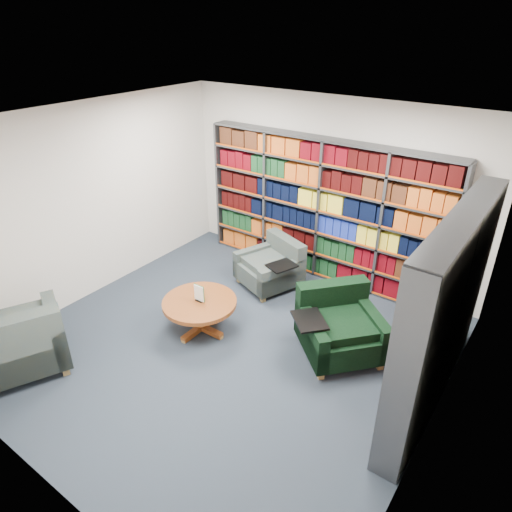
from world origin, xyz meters
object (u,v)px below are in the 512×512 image
Objects in this scene: coffee_table at (200,307)px; chair_teal_front at (18,345)px; chair_teal_left at (273,267)px; chair_green_right at (338,327)px.

chair_teal_front is at bearing -123.24° from coffee_table.
coffee_table is at bearing 56.76° from chair_teal_front.
chair_teal_left is 3.64m from chair_teal_front.
chair_green_right is 1.81m from coffee_table.
coffee_table is (-0.13, -1.56, 0.07)m from chair_teal_left.
chair_teal_front is at bearing -111.34° from chair_teal_left.
chair_teal_left is at bearing 85.41° from coffee_table.
chair_teal_left is 1.57m from coffee_table.
chair_teal_left is at bearing 151.06° from chair_green_right.
chair_teal_left is 0.80× the size of chair_teal_front.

